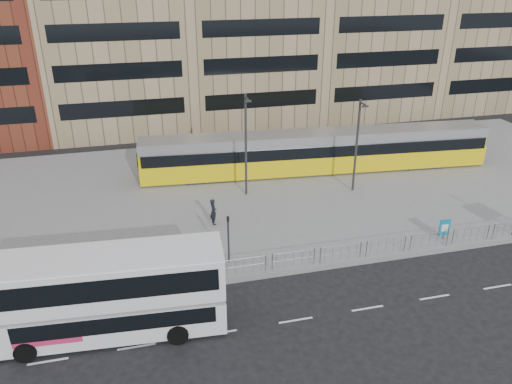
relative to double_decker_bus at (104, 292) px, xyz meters
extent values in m
plane|color=black|center=(11.22, 2.69, -2.45)|extent=(120.00, 120.00, 0.00)
cube|color=gray|center=(11.22, 14.69, -2.38)|extent=(64.00, 24.00, 0.15)
cube|color=gray|center=(11.22, 2.74, -2.38)|extent=(64.00, 0.25, 0.17)
cube|color=tan|center=(1.22, 36.69, 8.55)|extent=(14.00, 16.00, 22.00)
cube|color=tan|center=(15.22, 36.69, 9.55)|extent=(14.00, 16.00, 24.00)
cube|color=tan|center=(29.22, 36.69, 8.05)|extent=(14.00, 16.00, 21.00)
cube|color=tan|center=(43.22, 36.69, 9.05)|extent=(14.00, 16.00, 23.00)
cylinder|color=#94979C|center=(13.22, 3.19, -1.25)|extent=(32.00, 0.05, 0.05)
cylinder|color=#94979C|center=(13.22, 3.19, -1.75)|extent=(32.00, 0.04, 0.04)
cylinder|color=#94979C|center=(-2.78, 3.19, -1.75)|extent=(0.07, 0.07, 1.10)
cube|color=white|center=(12.22, -1.31, -2.45)|extent=(62.00, 0.12, 0.01)
cube|color=white|center=(0.00, 0.00, -1.37)|extent=(11.50, 3.44, 1.75)
cube|color=white|center=(0.00, 0.00, 0.80)|extent=(11.50, 3.44, 2.17)
cube|color=white|center=(0.00, 0.00, 1.93)|extent=(11.49, 3.33, 0.31)
cube|color=black|center=(0.51, -0.04, -0.96)|extent=(9.45, 3.33, 0.88)
cube|color=black|center=(0.00, 0.00, 1.00)|extent=(10.89, 3.43, 1.13)
cube|color=#CF2958|center=(-2.57, 0.19, -1.42)|extent=(3.28, 2.87, 0.52)
cylinder|color=black|center=(3.20, -1.55, -1.94)|extent=(1.05, 0.38, 1.03)
cylinder|color=black|center=(3.39, 1.07, -1.94)|extent=(1.05, 0.38, 1.03)
cylinder|color=black|center=(-3.69, -1.05, -1.94)|extent=(1.05, 0.38, 1.03)
cylinder|color=black|center=(-3.51, 1.57, -1.94)|extent=(1.05, 0.38, 1.03)
cube|color=yellow|center=(17.06, 17.04, -1.29)|extent=(29.95, 5.27, 1.70)
cube|color=black|center=(17.06, 17.04, -0.12)|extent=(29.53, 5.28, 0.96)
cube|color=#B3B3B8|center=(17.06, 17.04, 0.79)|extent=(29.93, 5.05, 0.85)
cube|color=yellow|center=(31.29, 15.86, -0.60)|extent=(1.47, 2.50, 2.77)
cube|color=yellow|center=(2.84, 18.22, -0.60)|extent=(1.47, 2.50, 2.77)
cylinder|color=#2D2D30|center=(17.06, 17.04, -0.49)|extent=(2.74, 2.74, 3.19)
cube|color=#2D2D30|center=(26.62, 16.25, -2.04)|extent=(3.41, 2.94, 0.53)
cube|color=#2D2D30|center=(7.51, 17.83, -2.04)|extent=(3.41, 2.94, 0.53)
cylinder|color=#2D2D30|center=(21.06, 3.95, -1.92)|extent=(0.06, 0.06, 0.77)
cube|color=#0B7CA8|center=(21.06, 3.95, -1.43)|extent=(0.77, 0.06, 1.16)
cube|color=white|center=(21.06, 3.91, -1.43)|extent=(0.48, 0.01, 0.48)
imported|color=black|center=(6.82, 9.64, -1.35)|extent=(0.53, 0.74, 1.90)
cylinder|color=#2D2D30|center=(6.91, 4.67, -0.80)|extent=(0.12, 0.12, 3.00)
imported|color=#2D2D30|center=(6.91, 4.67, 0.30)|extent=(0.19, 0.22, 1.00)
cylinder|color=#2D2D30|center=(10.10, 13.84, 1.66)|extent=(0.18, 0.18, 7.92)
cylinder|color=#2D2D30|center=(10.10, 13.44, 5.42)|extent=(0.14, 0.90, 0.14)
cube|color=#2D2D30|center=(10.10, 12.99, 5.32)|extent=(0.45, 0.20, 0.12)
cylinder|color=#2D2D30|center=(18.48, 12.52, 1.37)|extent=(0.18, 0.18, 7.34)
cylinder|color=#2D2D30|center=(18.48, 12.12, 4.84)|extent=(0.14, 0.90, 0.14)
cube|color=#2D2D30|center=(18.48, 11.67, 4.74)|extent=(0.45, 0.20, 0.12)
camera|label=1|loc=(2.31, -20.63, 14.33)|focal=35.00mm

